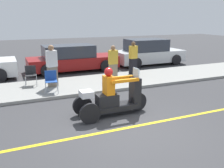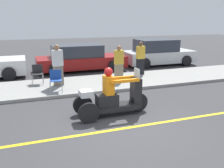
# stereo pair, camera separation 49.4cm
# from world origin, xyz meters

# --- Properties ---
(ground_plane) EXTENTS (60.00, 60.00, 0.00)m
(ground_plane) POSITION_xyz_m (0.00, 0.00, 0.00)
(ground_plane) COLOR #38383A
(lane_stripe) EXTENTS (24.00, 0.12, 0.01)m
(lane_stripe) POSITION_xyz_m (-0.02, 0.00, 0.00)
(lane_stripe) COLOR gold
(lane_stripe) RESTS_ON ground
(sidewalk_strip) EXTENTS (28.00, 2.80, 0.12)m
(sidewalk_strip) POSITION_xyz_m (0.00, 4.60, 0.06)
(sidewalk_strip) COLOR gray
(sidewalk_strip) RESTS_ON ground
(motorcycle_trike) EXTENTS (2.32, 0.82, 1.49)m
(motorcycle_trike) POSITION_xyz_m (-0.01, 1.03, 0.53)
(motorcycle_trike) COLOR black
(motorcycle_trike) RESTS_ON ground
(spectator_near_curb) EXTENTS (0.39, 0.24, 1.60)m
(spectator_near_curb) POSITION_xyz_m (1.52, 4.44, 0.89)
(spectator_near_curb) COLOR gray
(spectator_near_curb) RESTS_ON sidewalk_strip
(spectator_far_back) EXTENTS (0.41, 0.27, 1.63)m
(spectator_far_back) POSITION_xyz_m (3.04, 5.40, 0.90)
(spectator_far_back) COLOR black
(spectator_far_back) RESTS_ON sidewalk_strip
(spectator_end_of_line) EXTENTS (0.46, 0.34, 1.72)m
(spectator_end_of_line) POSITION_xyz_m (-1.13, 4.64, 0.95)
(spectator_end_of_line) COLOR #726656
(spectator_end_of_line) RESTS_ON sidewalk_strip
(folding_chair_curbside) EXTENTS (0.51, 0.51, 0.82)m
(folding_chair_curbside) POSITION_xyz_m (-1.94, 5.22, 0.62)
(folding_chair_curbside) COLOR #A5A8AD
(folding_chair_curbside) RESTS_ON sidewalk_strip
(folding_chair_set_back) EXTENTS (0.52, 0.52, 0.82)m
(folding_chair_set_back) POSITION_xyz_m (-1.34, 3.83, 0.62)
(folding_chair_set_back) COLOR #A5A8AD
(folding_chair_set_back) RESTS_ON sidewalk_strip
(parked_car_lot_left) EXTENTS (4.89, 2.00, 1.44)m
(parked_car_lot_left) POSITION_xyz_m (0.52, 7.86, 0.69)
(parked_car_lot_left) COLOR maroon
(parked_car_lot_left) RESTS_ON ground
(parked_car_lot_center) EXTENTS (4.37, 2.09, 1.59)m
(parked_car_lot_center) POSITION_xyz_m (5.48, 7.96, 0.74)
(parked_car_lot_center) COLOR silver
(parked_car_lot_center) RESTS_ON ground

